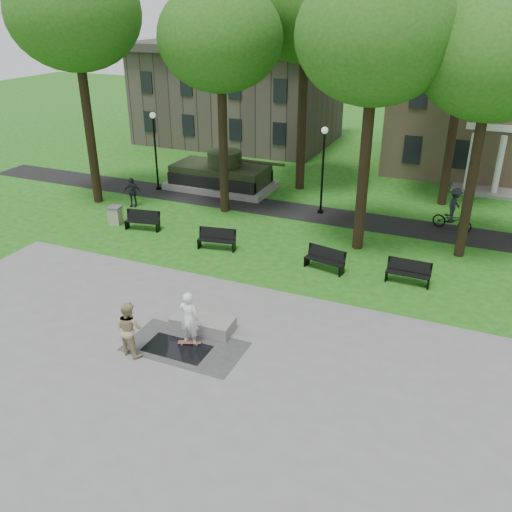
{
  "coord_description": "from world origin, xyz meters",
  "views": [
    {
      "loc": [
        8.36,
        -14.95,
        10.55
      ],
      "look_at": [
        0.64,
        2.97,
        1.4
      ],
      "focal_mm": 38.0,
      "sensor_mm": 36.0,
      "label": 1
    }
  ],
  "objects_px": {
    "cyclist": "(453,213)",
    "park_bench_0": "(143,220)",
    "friend_watching": "(129,328)",
    "trash_bin": "(115,215)",
    "concrete_block": "(203,323)",
    "skateboarder": "(189,318)"
  },
  "relations": [
    {
      "from": "concrete_block",
      "to": "trash_bin",
      "type": "bearing_deg",
      "value": 141.67
    },
    {
      "from": "concrete_block",
      "to": "park_bench_0",
      "type": "xyz_separation_m",
      "value": [
        -7.27,
        7.09,
        0.28
      ]
    },
    {
      "from": "friend_watching",
      "to": "trash_bin",
      "type": "relative_size",
      "value": 1.99
    },
    {
      "from": "cyclist",
      "to": "park_bench_0",
      "type": "bearing_deg",
      "value": 128.42
    },
    {
      "from": "friend_watching",
      "to": "trash_bin",
      "type": "height_order",
      "value": "friend_watching"
    },
    {
      "from": "friend_watching",
      "to": "skateboarder",
      "type": "bearing_deg",
      "value": -126.39
    },
    {
      "from": "cyclist",
      "to": "trash_bin",
      "type": "bearing_deg",
      "value": 125.96
    },
    {
      "from": "cyclist",
      "to": "park_bench_0",
      "type": "xyz_separation_m",
      "value": [
        -14.48,
        -6.17,
        -0.38
      ]
    },
    {
      "from": "cyclist",
      "to": "trash_bin",
      "type": "distance_m",
      "value": 17.37
    },
    {
      "from": "skateboarder",
      "to": "park_bench_0",
      "type": "relative_size",
      "value": 1.05
    },
    {
      "from": "trash_bin",
      "to": "friend_watching",
      "type": "bearing_deg",
      "value": -51.08
    },
    {
      "from": "friend_watching",
      "to": "trash_bin",
      "type": "bearing_deg",
      "value": -38.66
    },
    {
      "from": "concrete_block",
      "to": "friend_watching",
      "type": "bearing_deg",
      "value": -123.42
    },
    {
      "from": "concrete_block",
      "to": "trash_bin",
      "type": "distance_m",
      "value": 11.53
    },
    {
      "from": "concrete_block",
      "to": "skateboarder",
      "type": "bearing_deg",
      "value": -89.35
    },
    {
      "from": "friend_watching",
      "to": "cyclist",
      "type": "bearing_deg",
      "value": -106.86
    },
    {
      "from": "cyclist",
      "to": "concrete_block",
      "type": "bearing_deg",
      "value": 166.82
    },
    {
      "from": "skateboarder",
      "to": "friend_watching",
      "type": "distance_m",
      "value": 1.97
    },
    {
      "from": "friend_watching",
      "to": "park_bench_0",
      "type": "relative_size",
      "value": 1.03
    },
    {
      "from": "skateboarder",
      "to": "cyclist",
      "type": "bearing_deg",
      "value": -118.99
    },
    {
      "from": "concrete_block",
      "to": "park_bench_0",
      "type": "relative_size",
      "value": 1.19
    },
    {
      "from": "cyclist",
      "to": "park_bench_0",
      "type": "distance_m",
      "value": 15.74
    }
  ]
}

